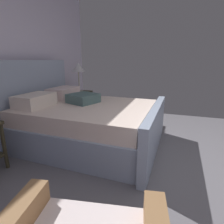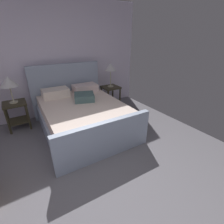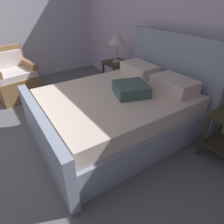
% 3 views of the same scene
% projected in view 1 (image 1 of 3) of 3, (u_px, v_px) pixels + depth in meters
% --- Properties ---
extents(bed, '(1.74, 2.15, 1.27)m').
position_uv_depth(bed, '(85.00, 121.00, 2.89)').
color(bed, '#94A2BA').
rests_on(bed, ground).
extents(nightstand_right, '(0.44, 0.44, 0.60)m').
position_uv_depth(nightstand_right, '(80.00, 100.00, 4.15)').
color(nightstand_right, '#373220').
rests_on(nightstand_right, ground).
extents(table_lamp_right, '(0.29, 0.29, 0.62)m').
position_uv_depth(table_lamp_right, '(78.00, 68.00, 3.96)').
color(table_lamp_right, '#B7B293').
rests_on(table_lamp_right, nightstand_right).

